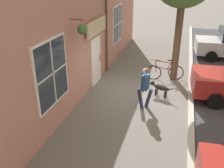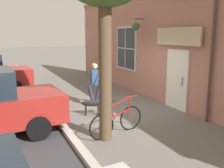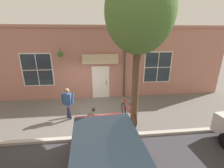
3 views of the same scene
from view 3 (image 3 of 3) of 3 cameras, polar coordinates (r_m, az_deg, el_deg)
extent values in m
plane|color=#66605B|center=(8.12, -9.15, -11.24)|extent=(90.00, 90.00, 0.00)
cube|color=#B2ADA3|center=(6.42, -10.11, -19.59)|extent=(0.20, 28.00, 0.12)
cube|color=#B27566|center=(9.59, -9.12, 7.28)|extent=(0.30, 18.00, 4.35)
cube|color=#B27566|center=(9.43, -9.85, 20.84)|extent=(0.42, 18.00, 0.16)
cube|color=white|center=(9.69, -4.27, 0.72)|extent=(0.10, 1.10, 2.10)
cube|color=#232D38|center=(9.68, -4.26, 0.38)|extent=(0.03, 0.90, 1.90)
cylinder|color=#47382D|center=(9.62, -2.17, 0.62)|extent=(0.03, 0.03, 0.30)
cube|color=beige|center=(9.25, -4.47, 9.42)|extent=(0.08, 2.20, 0.60)
cylinder|color=#47382D|center=(9.56, 4.75, 6.08)|extent=(0.09, 0.09, 3.91)
cylinder|color=#47382D|center=(9.28, -19.10, 12.81)|extent=(0.44, 0.04, 0.04)
cylinder|color=#47382D|center=(9.12, -19.23, 11.57)|extent=(0.01, 0.01, 0.34)
cone|color=#2D2823|center=(9.14, -19.08, 10.21)|extent=(0.32, 0.32, 0.18)
sphere|color=#3D6B33|center=(9.13, -19.14, 10.77)|extent=(0.34, 0.34, 0.34)
cube|color=white|center=(10.11, -26.48, 4.84)|extent=(0.08, 1.82, 2.02)
cube|color=#232D38|center=(10.08, -26.54, 4.80)|extent=(0.03, 1.70, 1.90)
cube|color=white|center=(10.06, -26.58, 4.77)|extent=(0.04, 0.04, 1.90)
cube|color=white|center=(10.06, -26.58, 4.77)|extent=(0.04, 1.70, 0.04)
cube|color=white|center=(10.25, 16.95, 6.14)|extent=(0.08, 1.82, 2.02)
cube|color=#232D38|center=(10.22, 17.02, 6.10)|extent=(0.03, 1.70, 1.90)
cube|color=white|center=(10.20, 17.06, 6.08)|extent=(0.04, 0.04, 1.90)
cube|color=white|center=(10.20, 17.06, 6.08)|extent=(0.04, 1.70, 0.04)
cylinder|color=#282D47|center=(7.92, -16.36, -9.46)|extent=(0.30, 0.18, 0.78)
cylinder|color=#282D47|center=(7.65, -15.90, -10.47)|extent=(0.30, 0.18, 0.78)
cube|color=#2D4C7A|center=(7.50, -16.58, -5.50)|extent=(0.28, 0.37, 0.56)
sphere|color=beige|center=(7.36, -16.82, -2.43)|extent=(0.21, 0.21, 0.21)
sphere|color=brown|center=(7.33, -16.91, -2.36)|extent=(0.20, 0.20, 0.20)
cylinder|color=#2D4C7A|center=(7.55, -18.32, -5.52)|extent=(0.17, 0.11, 0.57)
cylinder|color=#2D4C7A|center=(7.50, -14.68, -5.16)|extent=(0.34, 0.14, 0.52)
ellipsoid|color=black|center=(7.21, -8.26, -11.65)|extent=(0.72, 0.47, 0.21)
cylinder|color=black|center=(7.51, -8.01, -12.45)|extent=(0.06, 0.06, 0.31)
cylinder|color=black|center=(7.46, -7.02, -12.62)|extent=(0.06, 0.06, 0.31)
cylinder|color=black|center=(7.20, -9.36, -14.02)|extent=(0.06, 0.06, 0.31)
cylinder|color=black|center=(7.15, -8.34, -14.22)|extent=(0.06, 0.06, 0.31)
sphere|color=black|center=(7.49, -7.01, -9.67)|extent=(0.17, 0.17, 0.17)
cone|color=black|center=(7.59, -6.68, -9.44)|extent=(0.13, 0.12, 0.09)
cone|color=black|center=(7.46, -7.43, -9.11)|extent=(0.06, 0.06, 0.07)
cone|color=black|center=(7.42, -6.71, -9.22)|extent=(0.06, 0.06, 0.07)
cylinder|color=black|center=(6.85, -9.75, -12.95)|extent=(0.21, 0.11, 0.14)
cylinder|color=brown|center=(6.42, 8.90, -0.81)|extent=(0.31, 0.31, 3.79)
ellipsoid|color=#4C7533|center=(6.13, 10.36, 25.64)|extent=(2.84, 2.56, 3.13)
sphere|color=#4C7533|center=(5.59, 8.89, 21.31)|extent=(1.28, 1.28, 1.28)
torus|color=black|center=(7.79, 4.46, -9.63)|extent=(0.70, 0.12, 0.70)
torus|color=black|center=(7.00, 8.30, -13.28)|extent=(0.70, 0.12, 0.70)
cylinder|color=maroon|center=(7.29, 6.32, -10.00)|extent=(0.95, 0.31, 0.20)
cylinder|color=maroon|center=(7.08, 7.06, -9.64)|extent=(0.23, 0.10, 0.47)
cylinder|color=maroon|center=(7.18, 6.22, -7.58)|extent=(0.80, 0.26, 0.17)
cylinder|color=maroon|center=(7.58, 4.78, -7.75)|extent=(0.11, 0.06, 0.58)
cylinder|color=maroon|center=(7.49, 4.72, -5.58)|extent=(0.46, 0.08, 0.03)
ellipsoid|color=black|center=(6.97, 7.14, -7.75)|extent=(0.26, 0.16, 0.10)
cube|color=#1E2833|center=(3.74, -1.85, -24.99)|extent=(2.34, 1.70, 0.68)
cylinder|color=black|center=(5.64, -13.82, -22.88)|extent=(0.63, 0.22, 0.62)
cylinder|color=black|center=(5.75, 5.30, -21.41)|extent=(0.63, 0.22, 0.62)
camera|label=1|loc=(11.16, -67.60, 11.23)|focal=40.00mm
camera|label=2|loc=(7.98, 56.69, 0.26)|focal=40.00mm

